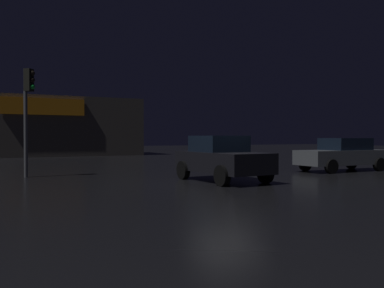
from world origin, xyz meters
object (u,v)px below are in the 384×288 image
Objects in this scene: car_near at (343,154)px; car_far at (222,158)px; traffic_signal_main at (28,101)px; store_building at (39,127)px.

car_far reaches higher than car_near.
traffic_signal_main is at bearing 143.18° from car_far.
store_building is 4.16× the size of car_far.
store_building is 3.67× the size of car_near.
traffic_signal_main is 14.27m from car_near.
store_building is at bearing 97.99° from car_far.
store_building is 3.91× the size of traffic_signal_main.
store_building is at bearing 82.37° from traffic_signal_main.
store_building is 25.25m from car_far.
traffic_signal_main is at bearing -97.63° from store_building.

